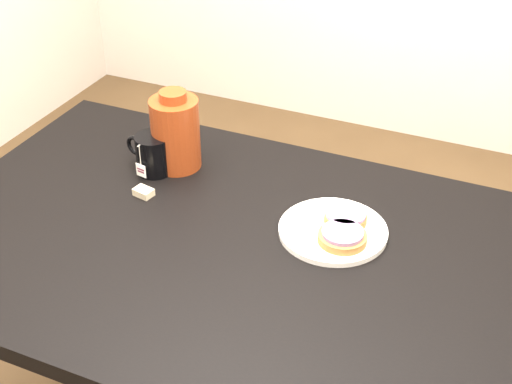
% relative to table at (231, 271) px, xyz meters
% --- Properties ---
extents(table, '(1.40, 0.90, 0.75)m').
position_rel_table_xyz_m(table, '(0.00, 0.00, 0.00)').
color(table, black).
rests_on(table, ground_plane).
extents(plate, '(0.24, 0.24, 0.02)m').
position_rel_table_xyz_m(plate, '(0.20, 0.12, 0.09)').
color(plate, white).
rests_on(plate, table).
extents(bagel_back, '(0.13, 0.13, 0.03)m').
position_rel_table_xyz_m(bagel_back, '(0.21, 0.15, 0.11)').
color(bagel_back, brown).
rests_on(bagel_back, plate).
extents(bagel_front, '(0.15, 0.15, 0.03)m').
position_rel_table_xyz_m(bagel_front, '(0.23, 0.08, 0.11)').
color(bagel_front, brown).
rests_on(bagel_front, plate).
extents(mug, '(0.14, 0.10, 0.10)m').
position_rel_table_xyz_m(mug, '(-0.30, 0.19, 0.13)').
color(mug, black).
rests_on(mug, table).
extents(teabag_pouch, '(0.05, 0.04, 0.02)m').
position_rel_table_xyz_m(teabag_pouch, '(-0.27, 0.08, 0.09)').
color(teabag_pouch, '#C6B793').
rests_on(teabag_pouch, table).
extents(bagel_package, '(0.13, 0.13, 0.21)m').
position_rel_table_xyz_m(bagel_package, '(-0.26, 0.23, 0.18)').
color(bagel_package, '#5E1E0C').
rests_on(bagel_package, table).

